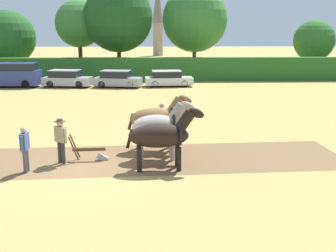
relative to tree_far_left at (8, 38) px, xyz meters
name	(u,v)px	position (x,y,z in m)	size (l,w,h in m)	color
ground_plane	(85,171)	(13.13, -32.90, -4.23)	(240.00, 240.00, 0.00)	#A88E4C
plowed_furrow_strip	(75,161)	(12.58, -31.67, -4.22)	(21.30, 4.11, 0.01)	brown
hedgerow	(127,69)	(13.13, -5.15, -3.05)	(70.37, 1.23, 2.35)	#286023
tree_far_left	(8,38)	(0.00, 0.00, 0.00)	(5.95, 5.95, 7.21)	brown
tree_left	(79,24)	(7.72, 0.31, 1.49)	(5.21, 5.21, 8.34)	#423323
tree_center_left	(118,18)	(12.10, -0.71, 2.10)	(7.41, 7.41, 10.04)	#423323
tree_center	(195,19)	(20.50, 0.35, 1.96)	(7.22, 7.22, 9.80)	brown
tree_center_right	(314,41)	(33.88, -0.25, -0.36)	(4.57, 4.57, 6.16)	brown
church_spire	(158,17)	(17.04, 38.51, 3.28)	(2.21, 2.21, 14.35)	gray
draft_horse_lead_left	(162,135)	(15.96, -32.81, -2.95)	(2.91, 1.02, 2.35)	black
draft_horse_lead_right	(159,126)	(15.89, -31.50, -2.91)	(2.62, 1.11, 2.38)	#B2A38E
draft_horse_trail_left	(157,119)	(15.82, -30.18, -2.87)	(2.79, 1.10, 2.42)	brown
plow	(92,153)	(13.26, -31.63, -3.91)	(1.54, 0.48, 1.13)	#4C331E
farmer_at_plow	(61,137)	(12.13, -31.98, -3.19)	(0.54, 0.48, 1.75)	#38332D
farmer_beside_team	(162,119)	(16.07, -28.67, -3.20)	(0.52, 0.51, 1.75)	#28334C
farmer_onlooker_left	(25,146)	(11.07, -32.96, -3.25)	(0.23, 0.67, 1.68)	#4C4C4C
parked_van	(10,75)	(2.95, -9.34, -3.11)	(5.31, 2.05, 2.18)	navy
parked_car_left	(67,79)	(8.00, -9.41, -3.48)	(4.52, 2.46, 1.54)	#A8A8B2
parked_car_center_left	(117,79)	(12.57, -9.81, -3.50)	(4.40, 2.49, 1.51)	#9E9EA8
parked_car_center	(168,79)	(17.14, -9.40, -3.53)	(4.40, 2.02, 1.45)	silver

